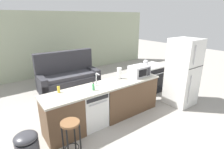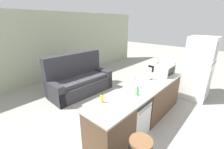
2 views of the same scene
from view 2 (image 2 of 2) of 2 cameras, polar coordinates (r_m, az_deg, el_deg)
ground_plane at (r=3.64m, az=9.52°, el=-18.67°), size 24.00×24.00×0.00m
wall_back at (r=6.36m, az=-22.17°, el=9.74°), size 10.00×0.06×2.60m
kitchen_counter at (r=3.58m, az=12.01°, el=-11.45°), size 2.94×0.66×0.90m
dishwasher at (r=3.22m, az=7.48°, el=-14.98°), size 0.58×0.61×0.84m
stove_range at (r=5.52m, az=18.20°, el=-0.27°), size 0.76×0.68×0.90m
refrigerator at (r=5.08m, az=30.05°, el=1.95°), size 0.72×0.73×1.85m
microwave at (r=4.13m, az=19.41°, el=1.61°), size 0.50×0.37×0.28m
sink_faucet at (r=3.12m, az=8.92°, el=-3.42°), size 0.07×0.17×0.30m
paper_towel_roll at (r=3.73m, az=13.98°, el=0.20°), size 0.14×0.14×0.28m
soap_bottle at (r=2.91m, az=9.68°, el=-6.50°), size 0.06×0.06×0.18m
dish_soap_bottle at (r=2.63m, az=-3.79°, el=-9.21°), size 0.06×0.06×0.18m
kettle at (r=5.27m, az=16.79°, el=5.05°), size 0.21×0.17×0.19m
couch at (r=5.05m, az=-12.57°, el=-2.30°), size 2.03×0.98×1.27m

